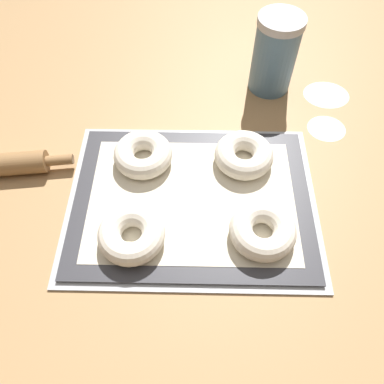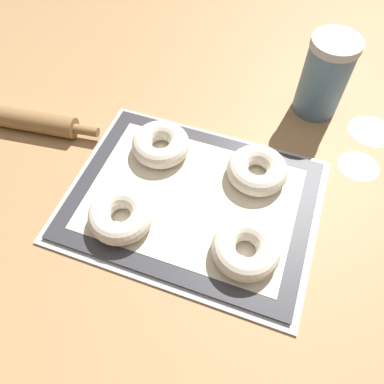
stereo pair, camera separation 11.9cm
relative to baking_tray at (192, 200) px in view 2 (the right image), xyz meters
name	(u,v)px [view 2 (the right image)]	position (x,y,z in m)	size (l,w,h in m)	color
ground_plane	(201,208)	(0.02, -0.01, 0.00)	(2.80, 2.80, 0.00)	#A87F51
baking_tray	(192,200)	(0.00, 0.00, 0.00)	(0.46, 0.35, 0.01)	#B2B5BA
baking_mat	(192,199)	(0.00, 0.00, 0.01)	(0.43, 0.32, 0.00)	#333338
bagel_front_left	(121,215)	(-0.10, -0.09, 0.03)	(0.11, 0.11, 0.04)	silver
bagel_front_right	(246,249)	(0.12, -0.07, 0.03)	(0.11, 0.11, 0.04)	silver
bagel_back_left	(161,144)	(-0.10, 0.08, 0.03)	(0.11, 0.11, 0.04)	silver
bagel_back_right	(257,170)	(0.10, 0.09, 0.03)	(0.11, 0.11, 0.04)	silver
flour_canister	(325,77)	(0.17, 0.32, 0.08)	(0.10, 0.10, 0.17)	slate
flour_patch_near	(359,166)	(0.28, 0.19, 0.00)	(0.08, 0.07, 0.00)	white
flour_patch_far	(373,131)	(0.30, 0.29, 0.00)	(0.10, 0.09, 0.00)	white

